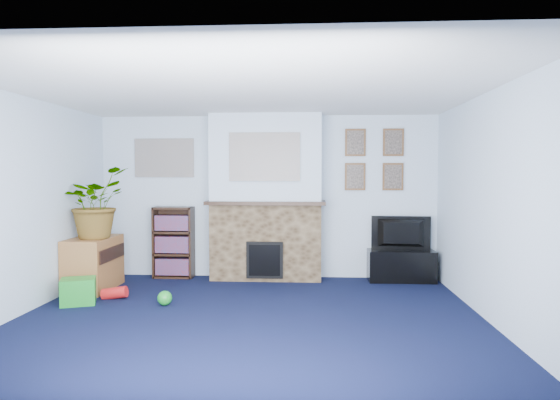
# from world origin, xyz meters

# --- Properties ---
(floor) EXTENTS (5.00, 4.50, 0.01)m
(floor) POSITION_xyz_m (0.00, 0.00, 0.00)
(floor) COLOR black
(floor) RESTS_ON ground
(ceiling) EXTENTS (5.00, 4.50, 0.01)m
(ceiling) POSITION_xyz_m (0.00, 0.00, 2.40)
(ceiling) COLOR white
(ceiling) RESTS_ON wall_back
(wall_back) EXTENTS (5.00, 0.04, 2.40)m
(wall_back) POSITION_xyz_m (0.00, 2.25, 1.20)
(wall_back) COLOR silver
(wall_back) RESTS_ON ground
(wall_front) EXTENTS (5.00, 0.04, 2.40)m
(wall_front) POSITION_xyz_m (0.00, -2.25, 1.20)
(wall_front) COLOR silver
(wall_front) RESTS_ON ground
(wall_left) EXTENTS (0.04, 4.50, 2.40)m
(wall_left) POSITION_xyz_m (-2.50, 0.00, 1.20)
(wall_left) COLOR silver
(wall_left) RESTS_ON ground
(wall_right) EXTENTS (0.04, 4.50, 2.40)m
(wall_right) POSITION_xyz_m (2.50, 0.00, 1.20)
(wall_right) COLOR silver
(wall_right) RESTS_ON ground
(chimney_breast) EXTENTS (1.72, 0.50, 2.40)m
(chimney_breast) POSITION_xyz_m (0.00, 2.05, 1.18)
(chimney_breast) COLOR brown
(chimney_breast) RESTS_ON ground
(collage_main) EXTENTS (1.00, 0.03, 0.68)m
(collage_main) POSITION_xyz_m (0.00, 1.84, 1.78)
(collage_main) COLOR gray
(collage_main) RESTS_ON chimney_breast
(collage_left) EXTENTS (0.90, 0.03, 0.58)m
(collage_left) POSITION_xyz_m (-1.55, 2.23, 1.78)
(collage_left) COLOR gray
(collage_left) RESTS_ON wall_back
(portrait_tl) EXTENTS (0.30, 0.03, 0.40)m
(portrait_tl) POSITION_xyz_m (1.30, 2.23, 2.00)
(portrait_tl) COLOR brown
(portrait_tl) RESTS_ON wall_back
(portrait_tr) EXTENTS (0.30, 0.03, 0.40)m
(portrait_tr) POSITION_xyz_m (1.85, 2.23, 2.00)
(portrait_tr) COLOR brown
(portrait_tr) RESTS_ON wall_back
(portrait_bl) EXTENTS (0.30, 0.03, 0.40)m
(portrait_bl) POSITION_xyz_m (1.30, 2.23, 1.50)
(portrait_bl) COLOR brown
(portrait_bl) RESTS_ON wall_back
(portrait_br) EXTENTS (0.30, 0.03, 0.40)m
(portrait_br) POSITION_xyz_m (1.85, 2.23, 1.50)
(portrait_br) COLOR brown
(portrait_br) RESTS_ON wall_back
(tv_stand) EXTENTS (0.94, 0.40, 0.45)m
(tv_stand) POSITION_xyz_m (1.95, 2.03, 0.23)
(tv_stand) COLOR black
(tv_stand) RESTS_ON ground
(television) EXTENTS (0.85, 0.17, 0.48)m
(television) POSITION_xyz_m (1.95, 2.05, 0.69)
(television) COLOR black
(television) RESTS_ON tv_stand
(bookshelf) EXTENTS (0.58, 0.28, 1.05)m
(bookshelf) POSITION_xyz_m (-1.38, 2.11, 0.50)
(bookshelf) COLOR black
(bookshelf) RESTS_ON ground
(sideboard) EXTENTS (0.50, 0.89, 0.70)m
(sideboard) POSITION_xyz_m (-2.24, 1.27, 0.35)
(sideboard) COLOR #965F30
(sideboard) RESTS_ON ground
(potted_plant) EXTENTS (0.84, 0.93, 0.93)m
(potted_plant) POSITION_xyz_m (-2.19, 1.22, 1.16)
(potted_plant) COLOR #26661E
(potted_plant) RESTS_ON sideboard
(mantel_clock) EXTENTS (0.11, 0.06, 0.15)m
(mantel_clock) POSITION_xyz_m (0.02, 2.00, 1.22)
(mantel_clock) COLOR gold
(mantel_clock) RESTS_ON chimney_breast
(mantel_candle) EXTENTS (0.04, 0.04, 0.14)m
(mantel_candle) POSITION_xyz_m (0.28, 2.00, 1.23)
(mantel_candle) COLOR #B2BFC6
(mantel_candle) RESTS_ON chimney_breast
(mantel_teddy) EXTENTS (0.13, 0.13, 0.13)m
(mantel_teddy) POSITION_xyz_m (-0.60, 2.00, 1.22)
(mantel_teddy) COLOR slate
(mantel_teddy) RESTS_ON chimney_breast
(mantel_can) EXTENTS (0.06, 0.06, 0.11)m
(mantel_can) POSITION_xyz_m (0.75, 2.00, 1.21)
(mantel_can) COLOR purple
(mantel_can) RESTS_ON chimney_breast
(green_crate) EXTENTS (0.47, 0.42, 0.31)m
(green_crate) POSITION_xyz_m (-2.09, 0.51, 0.14)
(green_crate) COLOR #198C26
(green_crate) RESTS_ON ground
(toy_ball) EXTENTS (0.17, 0.17, 0.17)m
(toy_ball) POSITION_xyz_m (-1.06, 0.52, 0.09)
(toy_ball) COLOR #198C26
(toy_ball) RESTS_ON ground
(toy_block) EXTENTS (0.22, 0.22, 0.22)m
(toy_block) POSITION_xyz_m (-2.23, 1.00, 0.11)
(toy_block) COLOR purple
(toy_block) RESTS_ON ground
(toy_tube) EXTENTS (0.32, 0.14, 0.18)m
(toy_tube) POSITION_xyz_m (-1.77, 0.79, 0.07)
(toy_tube) COLOR red
(toy_tube) RESTS_ON ground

